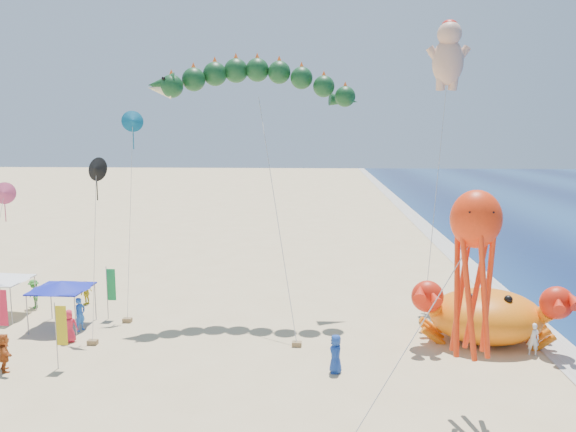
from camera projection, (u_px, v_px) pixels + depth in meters
The scene contains 11 objects.
ground at pixel (324, 345), 29.30m from camera, with size 320.00×320.00×0.00m, color #D1B784.
foam_strip at pixel (560, 350), 28.52m from camera, with size 320.00×320.00×0.00m, color silver.
crab_inflatable at pixel (487, 314), 29.47m from camera, with size 7.89×5.45×3.46m.
dragon_kite at pixel (255, 88), 33.15m from camera, with size 12.37×8.47×15.00m.
cherub_kite at pixel (448, 54), 36.05m from camera, with size 3.31×7.02×18.16m.
octopus_kite at pixel (474, 261), 20.99m from camera, with size 5.79×3.35×8.86m.
canopy_blue at pixel (61, 285), 31.73m from camera, with size 3.23×3.23×2.71m.
canopy_white at pixel (0, 277), 33.56m from camera, with size 3.29×3.29×2.71m.
feather_flags at pixel (41, 302), 30.03m from camera, with size 7.58×7.24×3.20m.
beachgoers at pixel (94, 320), 30.55m from camera, with size 31.22×11.70×1.88m.
small_kites at pixel (54, 193), 30.92m from camera, with size 8.61×10.55×12.37m.
Camera 1 is at (-0.03, -28.10, 10.83)m, focal length 35.00 mm.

